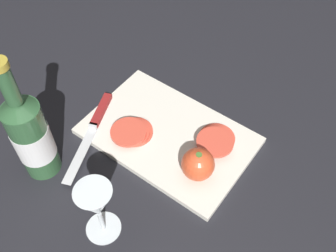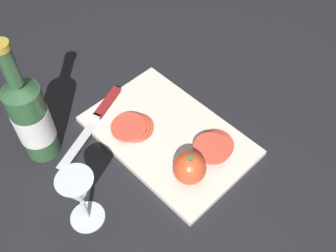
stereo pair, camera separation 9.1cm
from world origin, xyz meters
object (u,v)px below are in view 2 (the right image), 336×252
whole_tomato (189,168)px  knife (102,111)px  tomato_slice_stack_near (132,127)px  tomato_slice_stack_far (214,146)px  wine_glass (79,193)px  wine_bottle (31,119)px

whole_tomato → knife: size_ratio=0.29×
knife → tomato_slice_stack_near: tomato_slice_stack_near is taller
tomato_slice_stack_far → wine_glass: bearing=-103.7°
whole_tomato → wine_bottle: bearing=-148.4°
tomato_slice_stack_near → tomato_slice_stack_far: 0.20m
wine_glass → knife: bearing=135.1°
tomato_slice_stack_far → tomato_slice_stack_near: bearing=-151.3°
wine_bottle → tomato_slice_stack_near: (0.11, 0.18, -0.09)m
knife → tomato_slice_stack_near: (0.10, 0.02, 0.00)m
tomato_slice_stack_near → wine_glass: bearing=-65.0°
wine_glass → whole_tomato: (0.09, 0.22, -0.05)m
tomato_slice_stack_near → wine_bottle: bearing=-122.0°
whole_tomato → tomato_slice_stack_near: (-0.18, -0.00, -0.03)m
knife → wine_bottle: bearing=-27.3°
tomato_slice_stack_near → whole_tomato: bearing=0.8°
knife → tomato_slice_stack_near: size_ratio=2.49×
tomato_slice_stack_far → whole_tomato: bearing=-83.7°
wine_glass → whole_tomato: wine_glass is taller
whole_tomato → tomato_slice_stack_far: size_ratio=0.67×
whole_tomato → knife: whole_tomato is taller
wine_glass → wine_bottle: bearing=171.2°
wine_glass → tomato_slice_stack_far: size_ratio=1.39×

